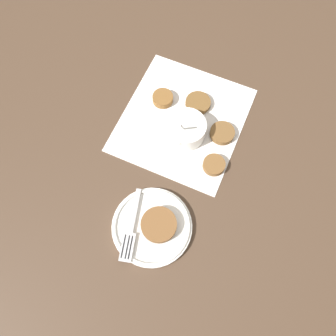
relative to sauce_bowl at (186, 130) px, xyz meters
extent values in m
plane|color=#4C3828|center=(-0.04, -0.03, -0.03)|extent=(4.00, 4.00, 0.00)
cube|color=white|center=(-0.04, -0.02, -0.02)|extent=(0.36, 0.34, 0.00)
cylinder|color=white|center=(0.00, 0.00, 0.00)|extent=(0.11, 0.11, 0.05)
cylinder|color=#C65123|center=(0.00, 0.00, -0.01)|extent=(0.09, 0.09, 0.03)
cone|color=white|center=(0.05, 0.00, 0.02)|extent=(0.02, 0.02, 0.02)
cylinder|color=silver|center=(0.02, 0.00, 0.03)|extent=(0.04, 0.01, 0.09)
cylinder|color=brown|center=(-0.10, 0.00, -0.02)|extent=(0.07, 0.07, 0.01)
cylinder|color=brown|center=(-0.08, -0.10, -0.01)|extent=(0.06, 0.06, 0.02)
cylinder|color=brown|center=(-0.03, 0.09, -0.01)|extent=(0.07, 0.07, 0.02)
cylinder|color=brown|center=(0.06, 0.10, -0.01)|extent=(0.06, 0.06, 0.02)
cylinder|color=white|center=(0.27, 0.01, -0.02)|extent=(0.19, 0.19, 0.01)
torus|color=white|center=(0.27, 0.01, -0.01)|extent=(0.19, 0.19, 0.01)
cylinder|color=brown|center=(0.26, 0.03, 0.00)|extent=(0.09, 0.09, 0.02)
cube|color=silver|center=(0.25, -0.04, 0.00)|extent=(0.11, 0.04, 0.00)
cube|color=silver|center=(0.33, -0.02, 0.00)|extent=(0.07, 0.04, 0.00)
cube|color=black|center=(0.34, -0.03, 0.00)|extent=(0.05, 0.01, 0.00)
cube|color=black|center=(0.33, -0.02, 0.00)|extent=(0.05, 0.01, 0.00)
cube|color=black|center=(0.33, -0.02, 0.00)|extent=(0.05, 0.01, 0.00)
camera|label=1|loc=(0.40, 0.11, 0.77)|focal=35.00mm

